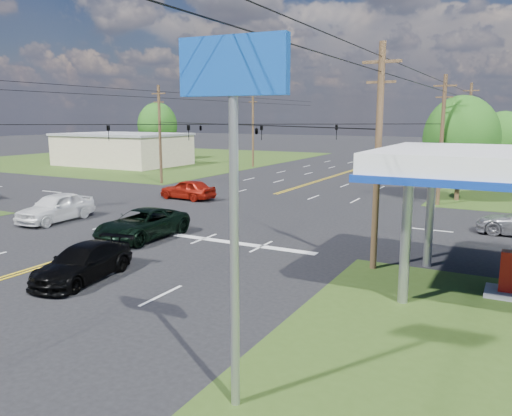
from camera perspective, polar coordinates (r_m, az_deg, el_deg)
The scene contains 20 objects.
ground at distance 35.58m, azimuth -3.44°, elevation -0.17°, with size 280.00×280.00×0.00m, color black.
grass_nw at distance 81.88m, azimuth -12.70°, elevation 5.58°, with size 46.00×48.00×0.03m, color #2D4416.
stop_bar at distance 26.36m, azimuth -3.26°, elevation -3.93°, with size 10.00×0.50×0.02m, color silver.
retail_nw at distance 70.98m, azimuth -14.97°, elevation 6.40°, with size 16.00×11.00×4.00m, color #C2AF91.
pole_se at distance 21.52m, azimuth 13.76°, elevation 5.84°, with size 1.60×0.28×9.50m.
pole_nw at distance 49.89m, azimuth -10.93°, elevation 8.37°, with size 1.60×0.28×9.50m.
pole_ne at distance 39.18m, azimuth 20.45°, elevation 7.41°, with size 1.60×0.28×9.50m.
pole_left_far at distance 65.75m, azimuth -0.35°, elevation 9.22°, with size 1.60×0.28×10.00m.
pole_right_far at distance 58.05m, azimuth 23.09°, elevation 8.25°, with size 1.60×0.28×10.00m.
span_wire_signals at distance 34.98m, azimuth -3.54°, elevation 9.53°, with size 26.00×18.00×1.13m.
power_lines at distance 33.36m, azimuth -5.45°, elevation 13.94°, with size 26.04×100.00×0.64m.
tree_right_a at distance 42.04m, azimuth 22.37°, elevation 7.38°, with size 5.70×5.70×8.18m.
tree_right_b at distance 53.87m, azimuth 26.35°, elevation 6.88°, with size 4.94×4.94×7.09m.
tree_far_l at distance 79.71m, azimuth -11.19°, elevation 9.25°, with size 6.08×6.08×8.72m.
pickup_dkgreen at distance 27.63m, azimuth -12.88°, elevation -1.81°, with size 2.64×5.73×1.59m, color black.
suv_black at distance 21.45m, azimuth -19.17°, elevation -5.90°, with size 1.98×4.87×1.41m, color black.
pickup_white at distance 33.83m, azimuth -21.91°, elevation 0.08°, with size 2.11×5.26×1.79m, color white.
sedan_red at distance 40.21m, azimuth -7.82°, elevation 2.13°, with size 1.89×4.69×1.60m, color maroon.
polesign_se at distance 10.46m, azimuth -2.61°, elevation 9.98°, with size 2.40×0.42×8.13m.
polesign_ne at distance 46.13m, azimuth 22.55°, elevation 9.09°, with size 2.17×0.70×7.86m.
Camera 1 is at (18.34, -17.79, 6.51)m, focal length 35.00 mm.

